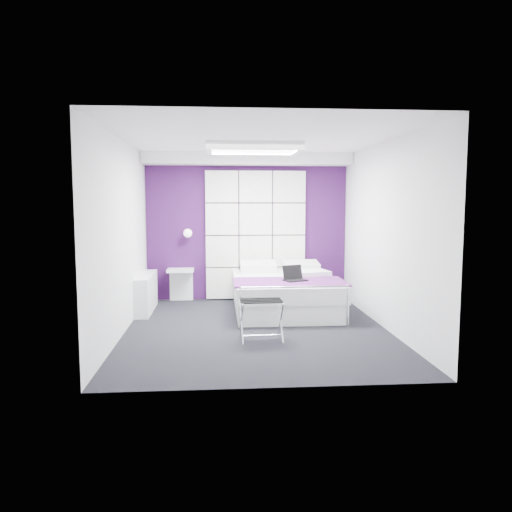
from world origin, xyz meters
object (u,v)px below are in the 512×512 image
Objects in this scene: bed at (285,293)px; luggage_rack at (261,320)px; radiator at (146,293)px; nightstand at (180,270)px; laptop at (295,277)px; wall_lamp at (188,233)px.

bed is 3.87× the size of luggage_rack.
luggage_rack is (1.71, -1.83, -0.04)m from radiator.
radiator is 0.92m from nightstand.
laptop reaches higher than radiator.
nightstand is at bearing -163.76° from wall_lamp.
luggage_rack is at bearing -139.25° from laptop.
wall_lamp is 2.26m from laptop.
radiator is 2.28× the size of luggage_rack.
laptop reaches higher than nightstand.
wall_lamp reaches higher than nightstand.
radiator is 2.43m from laptop.
wall_lamp reaches higher than luggage_rack.
radiator is at bearing 175.51° from bed.
wall_lamp is 0.12× the size of radiator.
bed is 1.73m from luggage_rack.
radiator is at bearing 130.51° from luggage_rack.
nightstand is (-0.14, -0.04, -0.65)m from wall_lamp.
wall_lamp is at bearing 118.60° from laptop.
luggage_rack is at bearing -107.67° from bed.
luggage_rack is (-0.53, -1.65, -0.04)m from bed.
laptop reaches higher than bed.
laptop is (1.69, -1.39, -0.59)m from wall_lamp.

